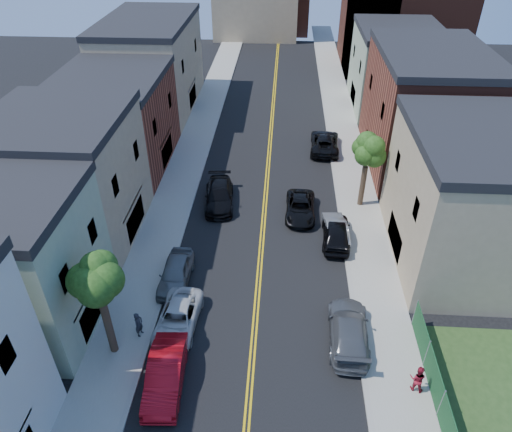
% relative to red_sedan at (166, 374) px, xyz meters
% --- Properties ---
extents(sidewalk_left, '(3.20, 100.00, 0.15)m').
position_rel_red_sedan_xyz_m(sidewalk_left, '(-3.46, 27.95, -0.77)').
color(sidewalk_left, gray).
rests_on(sidewalk_left, ground).
extents(sidewalk_right, '(3.20, 100.00, 0.15)m').
position_rel_red_sedan_xyz_m(sidewalk_right, '(12.34, 27.95, -0.77)').
color(sidewalk_right, gray).
rests_on(sidewalk_right, ground).
extents(curb_left, '(0.30, 100.00, 0.15)m').
position_rel_red_sedan_xyz_m(curb_left, '(-1.71, 27.95, -0.77)').
color(curb_left, gray).
rests_on(curb_left, ground).
extents(curb_right, '(0.30, 100.00, 0.15)m').
position_rel_red_sedan_xyz_m(curb_right, '(10.59, 27.95, -0.77)').
color(curb_right, gray).
rests_on(curb_right, ground).
extents(bldg_left_palegrn, '(9.00, 8.00, 8.50)m').
position_rel_red_sedan_xyz_m(bldg_left_palegrn, '(-9.56, 3.95, 3.40)').
color(bldg_left_palegrn, gray).
rests_on(bldg_left_palegrn, ground).
extents(bldg_left_tan_near, '(9.00, 10.00, 9.00)m').
position_rel_red_sedan_xyz_m(bldg_left_tan_near, '(-9.56, 12.95, 3.65)').
color(bldg_left_tan_near, '#998466').
rests_on(bldg_left_tan_near, ground).
extents(bldg_left_brick, '(9.00, 12.00, 8.00)m').
position_rel_red_sedan_xyz_m(bldg_left_brick, '(-9.56, 23.95, 3.15)').
color(bldg_left_brick, brown).
rests_on(bldg_left_brick, ground).
extents(bldg_left_tan_far, '(9.00, 16.00, 9.50)m').
position_rel_red_sedan_xyz_m(bldg_left_tan_far, '(-9.56, 37.95, 3.90)').
color(bldg_left_tan_far, '#998466').
rests_on(bldg_left_tan_far, ground).
extents(bldg_right_tan, '(9.00, 12.00, 9.00)m').
position_rel_red_sedan_xyz_m(bldg_right_tan, '(18.44, 11.95, 3.65)').
color(bldg_right_tan, '#998466').
rests_on(bldg_right_tan, ground).
extents(bldg_right_brick, '(9.00, 14.00, 10.00)m').
position_rel_red_sedan_xyz_m(bldg_right_brick, '(18.44, 25.95, 4.15)').
color(bldg_right_brick, brown).
rests_on(bldg_right_brick, ground).
extents(bldg_right_palegrn, '(9.00, 12.00, 8.50)m').
position_rel_red_sedan_xyz_m(bldg_right_palegrn, '(18.44, 39.95, 3.40)').
color(bldg_right_palegrn, gray).
rests_on(bldg_right_palegrn, ground).
extents(church, '(16.20, 14.20, 22.60)m').
position_rel_red_sedan_xyz_m(church, '(20.78, 55.02, 6.40)').
color(church, '#4C2319').
rests_on(church, ground).
extents(backdrop_left, '(14.00, 8.00, 12.00)m').
position_rel_red_sedan_xyz_m(backdrop_left, '(0.44, 69.95, 5.15)').
color(backdrop_left, '#998466').
rests_on(backdrop_left, ground).
extents(backdrop_center, '(10.00, 8.00, 10.00)m').
position_rel_red_sedan_xyz_m(backdrop_center, '(4.44, 73.95, 4.15)').
color(backdrop_center, brown).
rests_on(backdrop_center, ground).
extents(tree_left_mid, '(5.20, 5.20, 9.29)m').
position_rel_red_sedan_xyz_m(tree_left_mid, '(-3.43, 1.96, 5.74)').
color(tree_left_mid, '#37271B').
rests_on(tree_left_mid, sidewalk_left).
extents(tree_right_far, '(4.40, 4.40, 8.03)m').
position_rel_red_sedan_xyz_m(tree_right_far, '(12.36, 17.96, 4.91)').
color(tree_right_far, '#37271B').
rests_on(tree_right_far, sidewalk_right).
extents(red_sedan, '(2.08, 5.24, 1.70)m').
position_rel_red_sedan_xyz_m(red_sedan, '(0.00, 0.00, 0.00)').
color(red_sedan, '#AD0B16').
rests_on(red_sedan, ground).
extents(white_pickup, '(2.58, 5.11, 1.38)m').
position_rel_red_sedan_xyz_m(white_pickup, '(-0.16, 4.01, -0.16)').
color(white_pickup, silver).
rests_on(white_pickup, ground).
extents(grey_car_left, '(1.98, 4.77, 1.61)m').
position_rel_red_sedan_xyz_m(grey_car_left, '(-1.06, 7.85, -0.04)').
color(grey_car_left, slate).
rests_on(grey_car_left, ground).
extents(black_car_left, '(2.84, 5.83, 1.63)m').
position_rel_red_sedan_xyz_m(black_car_left, '(0.64, 17.47, -0.03)').
color(black_car_left, black).
rests_on(black_car_left, ground).
extents(grey_car_right, '(2.53, 5.70, 1.63)m').
position_rel_red_sedan_xyz_m(grey_car_right, '(9.94, 3.62, -0.04)').
color(grey_car_right, '#4F5156').
rests_on(grey_car_right, ground).
extents(black_car_right, '(2.25, 5.07, 1.70)m').
position_rel_red_sedan_xyz_m(black_car_right, '(9.94, 12.98, -0.00)').
color(black_car_right, black).
rests_on(black_car_right, ground).
extents(silver_car_right, '(1.89, 4.54, 1.46)m').
position_rel_red_sedan_xyz_m(silver_car_right, '(9.94, 13.51, -0.12)').
color(silver_car_right, '#979A9E').
rests_on(silver_car_right, ground).
extents(dark_car_right_far, '(3.04, 6.04, 1.64)m').
position_rel_red_sedan_xyz_m(dark_car_right_far, '(9.94, 27.87, -0.03)').
color(dark_car_right_far, black).
rests_on(dark_car_right_far, ground).
extents(black_suv_lane, '(2.46, 5.09, 1.40)m').
position_rel_red_sedan_xyz_m(black_suv_lane, '(7.34, 16.26, -0.15)').
color(black_suv_lane, black).
rests_on(black_suv_lane, ground).
extents(pedestrian_left, '(0.58, 0.71, 1.70)m').
position_rel_red_sedan_xyz_m(pedestrian_left, '(-2.26, 3.14, 0.15)').
color(pedestrian_left, '#24252B').
rests_on(pedestrian_left, sidewalk_left).
extents(pedestrian_right, '(1.00, 0.89, 1.71)m').
position_rel_red_sedan_xyz_m(pedestrian_right, '(13.15, 0.42, 0.16)').
color(pedestrian_right, maroon).
rests_on(pedestrian_right, sidewalk_right).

